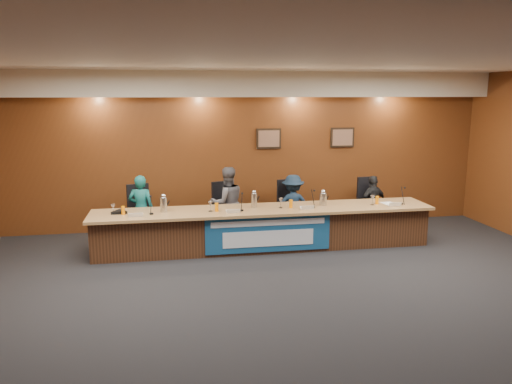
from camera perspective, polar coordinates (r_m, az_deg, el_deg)
floor at (r=6.98m, az=4.73°, el=-12.24°), size 10.00×10.00×0.00m
ceiling at (r=6.42m, az=5.21°, el=14.97°), size 10.00×8.00×0.04m
wall_back at (r=10.39m, az=-0.75°, el=4.73°), size 10.00×0.04×3.20m
soffit at (r=10.08m, az=-0.53°, el=12.22°), size 10.00×0.50×0.50m
dais_body at (r=9.08m, az=0.91°, el=-4.27°), size 6.00×0.80×0.70m
dais_top at (r=8.94m, az=0.98°, el=-2.04°), size 6.10×0.95×0.05m
banner at (r=8.68m, az=1.43°, el=-4.80°), size 2.20×0.02×0.65m
banner_text_upper at (r=8.61m, az=1.46°, el=-3.55°), size 2.00×0.01×0.10m
banner_text_lower at (r=8.69m, az=1.45°, el=-5.33°), size 1.60×0.01×0.28m
wall_photo_left at (r=10.41m, az=1.46°, el=6.12°), size 0.52×0.04×0.42m
wall_photo_right at (r=10.84m, az=9.83°, el=6.17°), size 0.52×0.04×0.42m
panelist_a at (r=9.57m, az=-12.99°, el=-1.93°), size 0.52×0.40×1.29m
panelist_b at (r=9.60m, az=-3.30°, el=-1.27°), size 0.77×0.65×1.40m
panelist_c at (r=9.85m, az=4.22°, el=-1.52°), size 0.81×0.49×1.21m
panelist_d at (r=10.39m, az=13.20°, el=-1.30°), size 0.73×0.49×1.15m
office_chair_a at (r=9.70m, az=-12.92°, el=-2.75°), size 0.61×0.61×0.08m
office_chair_b at (r=9.75m, az=-3.36°, el=-2.41°), size 0.61×0.61×0.08m
office_chair_c at (r=9.98m, az=4.07°, el=-2.10°), size 0.57×0.57×0.08m
office_chair_d at (r=10.50m, az=12.96°, el=-1.69°), size 0.50×0.50×0.08m
nameplate_a at (r=8.53m, az=-13.61°, el=-2.52°), size 0.24×0.08×0.10m
microphone_a at (r=8.68m, az=-11.87°, el=-2.44°), size 0.07×0.07×0.02m
juice_glass_a at (r=8.74m, az=-14.95°, el=-2.06°), size 0.06×0.06×0.15m
water_glass_a at (r=8.79m, az=-16.00°, el=-1.93°), size 0.08×0.08×0.18m
nameplate_b at (r=8.57m, az=-2.60°, el=-2.15°), size 0.24×0.08×0.10m
microphone_b at (r=8.75m, az=-1.67°, el=-2.10°), size 0.07×0.07×0.02m
juice_glass_b at (r=8.71m, az=-4.52°, el=-1.74°), size 0.06×0.06×0.15m
water_glass_b at (r=8.71m, az=-5.23°, el=-1.65°), size 0.08×0.08×0.18m
nameplate_c at (r=8.87m, az=5.92°, el=-1.73°), size 0.24×0.08×0.10m
microphone_c at (r=9.06m, az=6.45°, el=-1.70°), size 0.07×0.07×0.02m
juice_glass_c at (r=8.97m, az=4.01°, el=-1.36°), size 0.06×0.06×0.15m
water_glass_c at (r=8.96m, az=2.85°, el=-1.27°), size 0.08×0.08×0.18m
nameplate_d at (r=9.42m, az=15.62°, el=-1.33°), size 0.24×0.08×0.10m
microphone_d at (r=9.65m, az=16.27°, el=-1.29°), size 0.07×0.07×0.02m
juice_glass_d at (r=9.52m, az=13.67°, el=-0.91°), size 0.06×0.06×0.15m
water_glass_d at (r=9.42m, az=13.18°, el=-0.93°), size 0.08×0.08×0.18m
carafe_left at (r=8.79m, az=-10.51°, el=-1.43°), size 0.13×0.13×0.26m
carafe_mid at (r=8.98m, az=-0.22°, el=-0.96°), size 0.11×0.11×0.26m
carafe_right at (r=9.24m, az=7.68°, el=-0.82°), size 0.13×0.13×0.23m
speakerphone at (r=8.87m, az=-15.33°, el=-2.22°), size 0.32×0.32×0.05m
paper_stack at (r=9.63m, az=14.98°, el=-1.29°), size 0.26×0.33×0.01m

